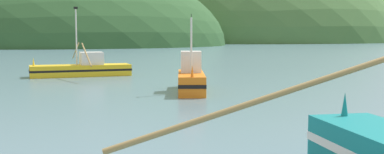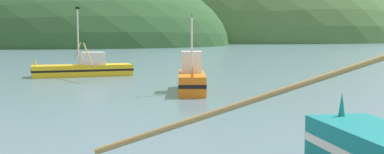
{
  "view_description": "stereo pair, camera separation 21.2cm",
  "coord_description": "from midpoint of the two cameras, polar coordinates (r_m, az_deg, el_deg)",
  "views": [
    {
      "loc": [
        6.25,
        4.88,
        3.73
      ],
      "look_at": [
        -1.13,
        29.12,
        1.4
      ],
      "focal_mm": 43.51,
      "sensor_mm": 36.0,
      "label": 1
    },
    {
      "loc": [
        6.45,
        4.94,
        3.73
      ],
      "look_at": [
        -1.13,
        29.12,
        1.4
      ],
      "focal_mm": 43.51,
      "sensor_mm": 36.0,
      "label": 2
    }
  ],
  "objects": [
    {
      "name": "hill_mid_left",
      "position": [
        181.62,
        -18.85,
        3.79
      ],
      "size": [
        142.48,
        113.98,
        61.65
      ],
      "primitive_type": "ellipsoid",
      "color": "#2D562D",
      "rests_on": "ground"
    },
    {
      "name": "hill_mid_right",
      "position": [
        258.0,
        1.74,
        4.42
      ],
      "size": [
        198.21,
        158.57,
        100.49
      ],
      "primitive_type": "ellipsoid",
      "color": "#47703D",
      "rests_on": "ground"
    },
    {
      "name": "hill_far_center",
      "position": [
        252.99,
        4.41,
        4.39
      ],
      "size": [
        119.49,
        95.59,
        76.8
      ],
      "primitive_type": "ellipsoid",
      "color": "#47703D",
      "rests_on": "ground"
    },
    {
      "name": "fishing_boat_yellow",
      "position": [
        42.77,
        -13.43,
        1.03
      ],
      "size": [
        8.45,
        10.43,
        6.16
      ],
      "rotation": [
        0.0,
        0.0,
        3.79
      ],
      "color": "gold",
      "rests_on": "ground"
    },
    {
      "name": "fishing_boat_orange",
      "position": [
        30.3,
        -0.31,
        -0.23
      ],
      "size": [
        3.59,
        6.61,
        5.02
      ],
      "rotation": [
        0.0,
        0.0,
        5.03
      ],
      "color": "orange",
      "rests_on": "ground"
    }
  ]
}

